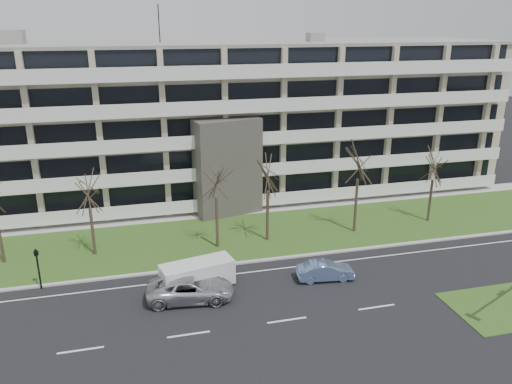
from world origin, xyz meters
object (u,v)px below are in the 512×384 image
object	(u,v)px
silver_pickup	(190,289)
white_van	(198,273)
blue_sedan	(325,271)
pedestrian_signal	(38,264)

from	to	relation	value
silver_pickup	white_van	world-z (taller)	white_van
silver_pickup	white_van	size ratio (longest dim) A/B	1.09
blue_sedan	white_van	size ratio (longest dim) A/B	0.77
white_van	pedestrian_signal	size ratio (longest dim) A/B	1.74
blue_sedan	white_van	world-z (taller)	white_van
silver_pickup	blue_sedan	distance (m)	9.54
silver_pickup	blue_sedan	bearing A→B (deg)	-80.56
blue_sedan	pedestrian_signal	world-z (taller)	pedestrian_signal
white_van	pedestrian_signal	world-z (taller)	pedestrian_signal
blue_sedan	white_van	distance (m)	8.89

